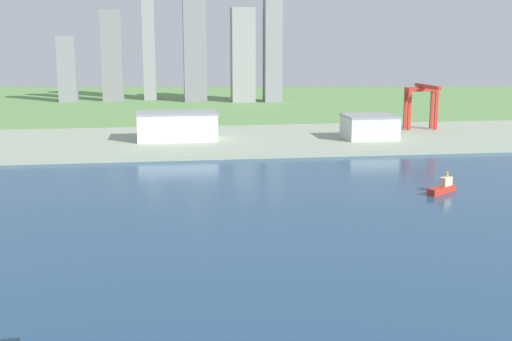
# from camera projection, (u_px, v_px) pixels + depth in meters

# --- Properties ---
(ground_plane) EXTENTS (2400.00, 2400.00, 0.00)m
(ground_plane) POSITION_uv_depth(u_px,v_px,m) (276.00, 211.00, 265.47)
(ground_plane) COLOR #64914F
(water_bay) EXTENTS (840.00, 360.00, 0.15)m
(water_bay) POSITION_uv_depth(u_px,v_px,m) (309.00, 259.00, 207.21)
(water_bay) COLOR navy
(water_bay) RESTS_ON ground
(industrial_pier) EXTENTS (840.00, 140.00, 2.50)m
(industrial_pier) POSITION_uv_depth(u_px,v_px,m) (228.00, 140.00, 449.67)
(industrial_pier) COLOR #96A28A
(industrial_pier) RESTS_ON ground
(tugboat_small) EXTENTS (16.51, 13.14, 9.44)m
(tugboat_small) POSITION_uv_depth(u_px,v_px,m) (443.00, 187.00, 296.57)
(tugboat_small) COLOR #B22D1E
(tugboat_small) RESTS_ON water_bay
(port_crane_red) EXTENTS (23.55, 42.59, 34.34)m
(port_crane_red) POSITION_uv_depth(u_px,v_px,m) (422.00, 97.00, 489.63)
(port_crane_red) COLOR #B72D23
(port_crane_red) RESTS_ON industrial_pier
(warehouse_main) EXTENTS (53.81, 30.05, 19.01)m
(warehouse_main) POSITION_uv_depth(u_px,v_px,m) (177.00, 126.00, 440.53)
(warehouse_main) COLOR white
(warehouse_main) RESTS_ON industrial_pier
(warehouse_annex) EXTENTS (34.48, 30.11, 16.25)m
(warehouse_annex) POSITION_uv_depth(u_px,v_px,m) (369.00, 127.00, 446.45)
(warehouse_annex) COLOR silver
(warehouse_annex) RESTS_ON industrial_pier
(distant_skyline) EXTENTS (252.60, 68.69, 156.09)m
(distant_skyline) POSITION_uv_depth(u_px,v_px,m) (191.00, 48.00, 747.45)
(distant_skyline) COLOR gray
(distant_skyline) RESTS_ON ground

